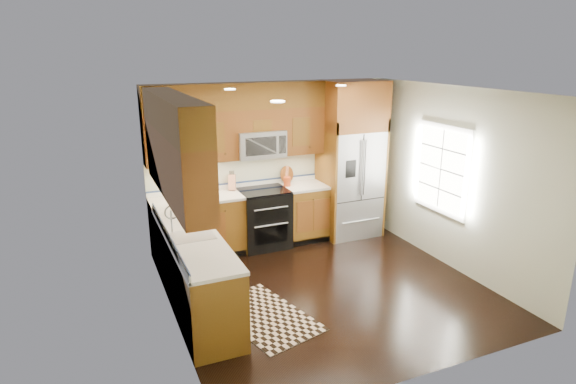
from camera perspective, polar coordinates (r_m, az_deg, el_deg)
name	(u,v)px	position (r m, az deg, el deg)	size (l,w,h in m)	color
ground	(325,287)	(6.62, 4.43, -11.18)	(4.00, 4.00, 0.00)	black
wall_back	(270,162)	(7.88, -2.11, 3.55)	(4.00, 0.02, 2.60)	beige
wall_left	(168,216)	(5.51, -14.04, -2.73)	(0.02, 4.00, 2.60)	beige
wall_right	(452,179)	(7.25, 18.83, 1.50)	(0.02, 4.00, 2.60)	beige
window	(442,169)	(7.35, 17.74, 2.61)	(0.04, 1.10, 1.30)	white
base_cabinets	(217,246)	(6.78, -8.40, -6.39)	(2.85, 3.00, 0.90)	brown
countertop	(223,211)	(6.75, -7.67, -2.19)	(2.86, 3.01, 0.04)	silver
upper_cabinets	(214,131)	(6.54, -8.74, 7.15)	(2.85, 3.00, 1.15)	brown
range	(264,218)	(7.73, -2.88, -3.14)	(0.76, 0.67, 0.95)	black
microwave	(260,144)	(7.53, -3.36, 5.73)	(0.76, 0.40, 0.42)	#B2B2B7
refrigerator	(351,160)	(8.11, 7.46, 3.83)	(0.98, 0.75, 2.60)	#B2B2B7
sink_faucet	(189,231)	(5.87, -11.66, -4.57)	(0.54, 0.44, 0.37)	#B2B2B7
rug	(265,316)	(5.96, -2.80, -14.44)	(0.84, 1.39, 0.01)	black
knife_block	(232,182)	(7.63, -6.65, 1.19)	(0.15, 0.18, 0.31)	tan
utensil_crock	(287,179)	(7.78, -0.11, 1.52)	(0.15, 0.15, 0.33)	#B03C15
cutting_board	(287,182)	(8.01, -0.13, 1.19)	(0.29, 0.29, 0.02)	brown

